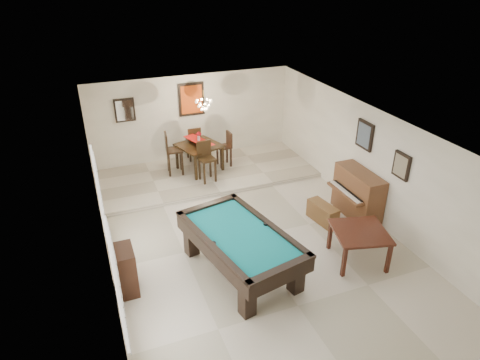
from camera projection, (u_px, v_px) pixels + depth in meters
ground_plane at (250, 238)px, 9.48m from camera, size 6.00×9.00×0.02m
wall_back at (192, 119)px, 12.60m from camera, size 6.00×0.04×2.60m
wall_front at (393, 350)px, 5.16m from camera, size 6.00×0.04×2.60m
wall_left at (101, 214)px, 7.91m from camera, size 0.04×9.00×2.60m
wall_right at (371, 164)px, 9.84m from camera, size 0.04×9.00×2.60m
ceiling at (251, 127)px, 8.28m from camera, size 6.00×9.00×0.04m
dining_step at (206, 174)px, 12.14m from camera, size 6.00×2.50×0.12m
window_left_front at (117, 284)px, 6.06m from camera, size 0.06×1.00×1.70m
window_left_rear at (99, 194)px, 8.37m from camera, size 0.06×1.00×1.70m
pool_table at (241, 253)px, 8.28m from camera, size 1.93×2.84×0.87m
square_table at (358, 246)px, 8.62m from camera, size 1.25×1.25×0.71m
upright_piano at (353, 195)px, 10.01m from camera, size 0.77×1.38×1.15m
piano_bench at (323, 213)px, 9.97m from camera, size 0.44×0.85×0.45m
apothecary_chest at (124, 271)px, 7.78m from camera, size 0.41×0.61×0.91m
dining_table at (200, 155)px, 12.08m from camera, size 1.36×1.36×0.88m
flower_vase at (199, 136)px, 11.81m from camera, size 0.19×0.19×0.27m
dining_chair_south at (207, 162)px, 11.41m from camera, size 0.45×0.45×1.10m
dining_chair_north at (194, 143)px, 12.67m from camera, size 0.39×0.39×1.03m
dining_chair_west at (174, 153)px, 11.79m from camera, size 0.50×0.50×1.20m
dining_chair_east at (224, 149)px, 12.28m from camera, size 0.39×0.39×1.01m
chandelier at (204, 101)px, 11.11m from camera, size 0.44×0.44×0.60m
back_painting at (191, 99)px, 12.29m from camera, size 0.75×0.06×0.95m
back_mirror at (125, 110)px, 11.72m from camera, size 0.55×0.06×0.65m
right_picture_upper at (365, 135)px, 9.80m from camera, size 0.06×0.55×0.65m
right_picture_lower at (401, 166)px, 8.82m from camera, size 0.06×0.45×0.55m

